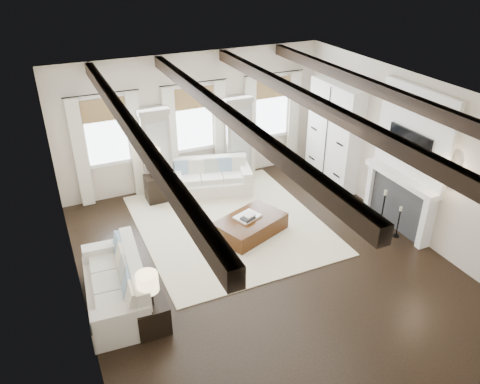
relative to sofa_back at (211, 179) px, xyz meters
name	(u,v)px	position (x,y,z in m)	size (l,w,h in m)	color
ground	(264,263)	(-0.15, -3.09, -0.33)	(7.50, 7.50, 0.00)	black
room_shell	(280,148)	(0.60, -2.19, 1.56)	(6.54, 7.54, 3.22)	beige
area_rug	(230,224)	(-0.20, -1.57, -0.32)	(3.69, 4.16, 0.02)	beige
sofa_back	(211,179)	(0.00, 0.00, 0.00)	(2.03, 1.30, 0.80)	white
sofa_left	(119,286)	(-2.83, -3.08, 0.03)	(1.06, 2.08, 0.87)	white
ottoman	(250,226)	(0.05, -2.07, -0.14)	(1.40, 0.88, 0.37)	black
tray	(247,217)	(0.01, -2.02, 0.06)	(0.50, 0.38, 0.04)	white
book_lower	(248,218)	(-0.03, -2.13, 0.10)	(0.26, 0.20, 0.04)	#262628
book_upper	(249,216)	(0.01, -2.10, 0.14)	(0.22, 0.17, 0.03)	beige
side_table_front	(152,316)	(-2.51, -3.87, -0.07)	(0.51, 0.51, 0.51)	black
lamp_front	(148,284)	(-2.51, -3.87, 0.57)	(0.33, 0.33, 0.57)	black
side_table_back	(155,189)	(-1.36, 0.08, 0.00)	(0.43, 0.43, 0.64)	black
lamp_back	(152,158)	(-1.36, 0.08, 0.76)	(0.38, 0.38, 0.66)	black
candlestick_near	(398,224)	(2.75, -3.41, -0.04)	(0.14, 0.14, 0.70)	black
candlestick_far	(383,211)	(2.75, -2.92, 0.02)	(0.17, 0.17, 0.83)	black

